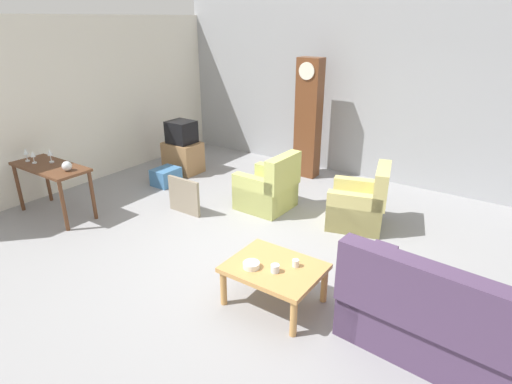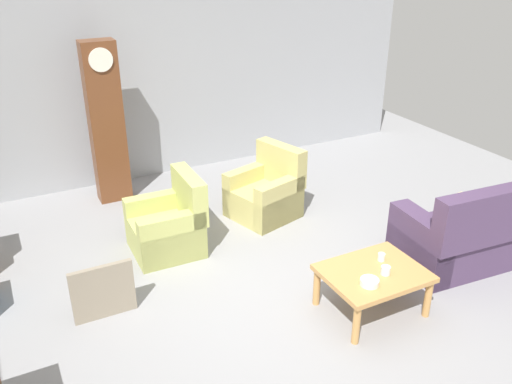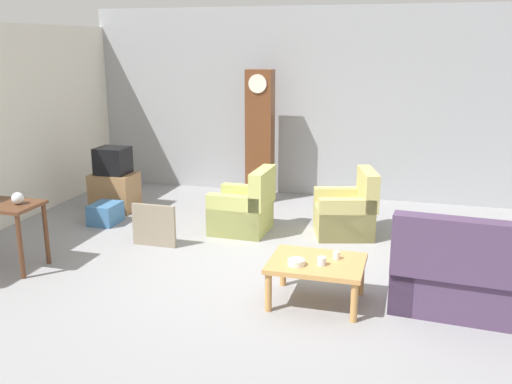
% 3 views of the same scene
% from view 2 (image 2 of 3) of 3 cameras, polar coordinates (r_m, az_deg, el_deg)
% --- Properties ---
extents(ground_plane, '(10.40, 10.40, 0.00)m').
position_cam_2_polar(ground_plane, '(5.76, 2.40, -10.11)').
color(ground_plane, gray).
extents(garage_door_wall, '(8.40, 0.16, 3.20)m').
position_cam_2_polar(garage_door_wall, '(8.20, -10.13, 12.72)').
color(garage_door_wall, '#9EA0A5').
rests_on(garage_door_wall, ground_plane).
extents(couch_floral, '(2.16, 1.04, 1.04)m').
position_cam_2_polar(couch_floral, '(6.64, 23.56, -3.69)').
color(couch_floral, '#4C3856').
rests_on(couch_floral, ground_plane).
extents(armchair_olive_near, '(0.81, 0.78, 0.92)m').
position_cam_2_polar(armchair_olive_near, '(6.33, -9.21, -3.64)').
color(armchair_olive_near, '#B7BC66').
rests_on(armchair_olive_near, ground_plane).
extents(armchair_olive_far, '(0.97, 0.95, 0.92)m').
position_cam_2_polar(armchair_olive_far, '(7.03, 1.06, -0.21)').
color(armchair_olive_far, tan).
rests_on(armchair_olive_far, ground_plane).
extents(coffee_table_wood, '(0.96, 0.76, 0.45)m').
position_cam_2_polar(coffee_table_wood, '(5.36, 12.32, -8.77)').
color(coffee_table_wood, tan).
rests_on(coffee_table_wood, ground_plane).
extents(grandfather_clock, '(0.44, 0.30, 2.19)m').
position_cam_2_polar(grandfather_clock, '(7.49, -15.59, 7.01)').
color(grandfather_clock, brown).
rests_on(grandfather_clock, ground_plane).
extents(framed_picture_leaning, '(0.60, 0.05, 0.56)m').
position_cam_2_polar(framed_picture_leaning, '(5.42, -15.89, -10.14)').
color(framed_picture_leaning, gray).
rests_on(framed_picture_leaning, ground_plane).
extents(cup_white_porcelain, '(0.07, 0.07, 0.08)m').
position_cam_2_polar(cup_white_porcelain, '(5.48, 13.15, -6.73)').
color(cup_white_porcelain, white).
rests_on(cup_white_porcelain, coffee_table_wood).
extents(cup_blue_rimmed, '(0.09, 0.09, 0.08)m').
position_cam_2_polar(cup_blue_rimmed, '(5.28, 13.57, -8.08)').
color(cup_blue_rimmed, silver).
rests_on(cup_blue_rimmed, coffee_table_wood).
extents(bowl_white_stacked, '(0.17, 0.17, 0.06)m').
position_cam_2_polar(bowl_white_stacked, '(5.10, 11.94, -9.32)').
color(bowl_white_stacked, white).
rests_on(bowl_white_stacked, coffee_table_wood).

